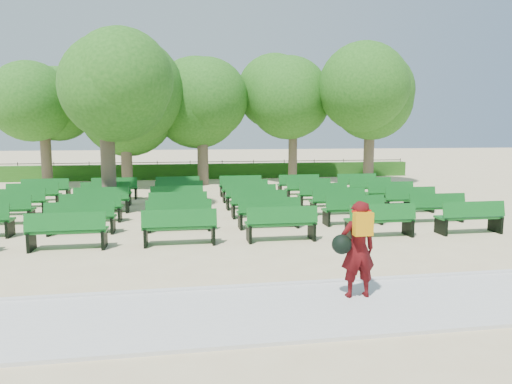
{
  "coord_description": "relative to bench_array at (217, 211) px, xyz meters",
  "views": [
    {
      "loc": [
        -1.63,
        -14.19,
        2.87
      ],
      "look_at": [
        0.58,
        -1.0,
        1.1
      ],
      "focal_mm": 32.0,
      "sensor_mm": 36.0,
      "label": 1
    }
  ],
  "objects": [
    {
      "name": "ground",
      "position": [
        0.36,
        -1.65,
        -0.1
      ],
      "size": [
        120.0,
        120.0,
        0.0
      ],
      "primitive_type": "plane",
      "color": "#D4BD8C"
    },
    {
      "name": "paving",
      "position": [
        0.36,
        -9.05,
        -0.07
      ],
      "size": [
        30.0,
        2.2,
        0.06
      ],
      "primitive_type": "cube",
      "color": "silver",
      "rests_on": "ground"
    },
    {
      "name": "curb",
      "position": [
        0.36,
        -7.9,
        -0.05
      ],
      "size": [
        30.0,
        0.12,
        0.1
      ],
      "primitive_type": "cube",
      "color": "silver",
      "rests_on": "ground"
    },
    {
      "name": "hedge",
      "position": [
        0.36,
        12.35,
        0.35
      ],
      "size": [
        26.0,
        0.7,
        0.9
      ],
      "primitive_type": "cube",
      "color": "#245916",
      "rests_on": "ground"
    },
    {
      "name": "fence",
      "position": [
        0.36,
        12.75,
        -0.1
      ],
      "size": [
        26.0,
        0.1,
        1.02
      ],
      "primitive_type": null,
      "color": "black",
      "rests_on": "ground"
    },
    {
      "name": "tree_line",
      "position": [
        0.36,
        8.35,
        -0.1
      ],
      "size": [
        21.8,
        6.8,
        7.04
      ],
      "primitive_type": null,
      "color": "#2A671B",
      "rests_on": "ground"
    },
    {
      "name": "bench_array",
      "position": [
        0.0,
        0.0,
        0.0
      ],
      "size": [
        1.89,
        0.64,
        1.18
      ],
      "rotation": [
        0.0,
        0.0,
        -0.03
      ],
      "color": "#0F5A1B",
      "rests_on": "ground"
    },
    {
      "name": "tree_among",
      "position": [
        -3.83,
        1.34,
        3.99
      ],
      "size": [
        4.56,
        4.56,
        6.17
      ],
      "color": "brown",
      "rests_on": "ground"
    },
    {
      "name": "person",
      "position": [
        1.66,
        -8.7,
        0.82
      ],
      "size": [
        0.78,
        0.47,
        1.66
      ],
      "rotation": [
        0.0,
        0.0,
        3.15
      ],
      "color": "#470A0C",
      "rests_on": "ground"
    }
  ]
}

